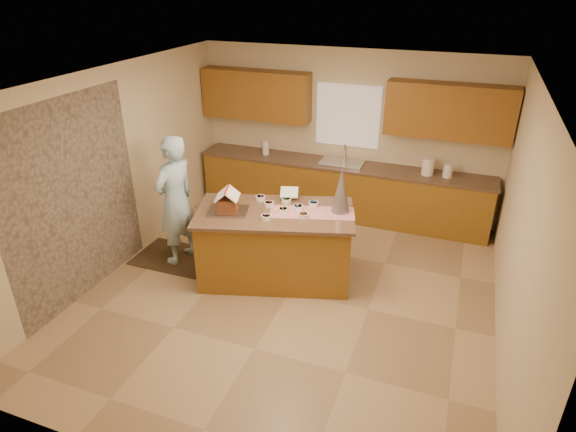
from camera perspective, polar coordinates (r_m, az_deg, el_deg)
The scene contains 28 objects.
floor at distance 6.43m, azimuth 0.22°, elevation -8.90°, with size 5.50×5.50×0.00m, color tan.
ceiling at distance 5.34m, azimuth 0.27°, elevation 15.46°, with size 5.50×5.50×0.00m, color silver.
wall_back at distance 8.23m, azimuth 6.95°, elevation 9.55°, with size 5.50×5.50×0.00m, color beige.
wall_front at distance 3.68m, azimuth -15.18°, elevation -14.74°, with size 5.50×5.50×0.00m, color beige.
wall_left at distance 6.95m, azimuth -19.57°, elevation 4.97°, with size 5.50×5.50×0.00m, color beige.
wall_right at distance 5.51m, azimuth 25.49°, elevation -1.82°, with size 5.50×5.50×0.00m, color beige.
stone_accent at distance 6.43m, azimuth -23.64°, elevation 1.56°, with size 2.50×2.50×0.00m, color gray.
window_curtain at distance 8.12m, azimuth 7.01°, elevation 11.52°, with size 1.05×0.03×1.00m, color white.
back_counter_base at distance 8.26m, azimuth 6.10°, elevation 2.95°, with size 4.80×0.60×0.88m, color olive.
back_counter_top at distance 8.09m, azimuth 6.25°, elevation 5.94°, with size 4.85×0.63×0.04m, color brown.
upper_cabinet_left at distance 8.40m, azimuth -3.76°, elevation 13.93°, with size 1.85×0.35×0.80m, color brown.
upper_cabinet_right at distance 7.71m, azimuth 18.30°, elevation 11.53°, with size 1.85×0.35×0.80m, color brown.
sink at distance 8.10m, azimuth 6.25°, elevation 5.87°, with size 0.70×0.45×0.12m, color silver.
faucet at distance 8.20m, azimuth 6.63°, elevation 7.39°, with size 0.03×0.03×0.28m, color silver.
island_base at distance 6.49m, azimuth -1.52°, elevation -3.57°, with size 1.93×0.96×0.94m, color olive.
island_top at distance 6.26m, azimuth -1.58°, elevation 0.33°, with size 2.01×1.05×0.04m, color brown.
table_runner at distance 6.22m, azimuth 2.84°, elevation 0.40°, with size 1.07×0.39×0.01m, color #A00B1E.
baking_tray at distance 6.28m, azimuth -6.99°, elevation 0.57°, with size 0.49×0.36×0.03m, color silver.
cookbook at distance 6.56m, azimuth 0.14°, elevation 2.78°, with size 0.24×0.02×0.19m, color white.
tinsel_tree at distance 6.15m, azimuth 6.21°, elevation 2.95°, with size 0.24×0.24×0.59m, color #A9AAB5.
rug at distance 7.30m, azimuth -12.59°, elevation -4.79°, with size 1.25×0.81×0.01m, color black.
boy at distance 6.85m, azimuth -12.99°, elevation 1.75°, with size 0.67×0.44×1.84m, color #A6D0EC.
canister_a at distance 7.86m, azimuth 15.97°, elevation 5.43°, with size 0.16×0.16×0.22m, color white.
canister_b at distance 7.85m, azimuth 16.02°, elevation 5.57°, with size 0.18×0.18×0.26m, color white.
canister_c at distance 7.85m, azimuth 18.16°, elevation 5.02°, with size 0.14×0.14×0.20m, color white.
paper_towel at distance 8.45m, azimuth -2.61°, elevation 7.98°, with size 0.11×0.11×0.24m, color white.
gingerbread_house at distance 6.22m, azimuth -7.05°, elevation 1.61°, with size 0.37×0.37×0.30m.
candy_bowls at distance 6.30m, azimuth -0.35°, elevation 1.06°, with size 0.85×0.70×0.06m.
Camera 1 is at (1.80, -4.92, 3.72)m, focal length 30.48 mm.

